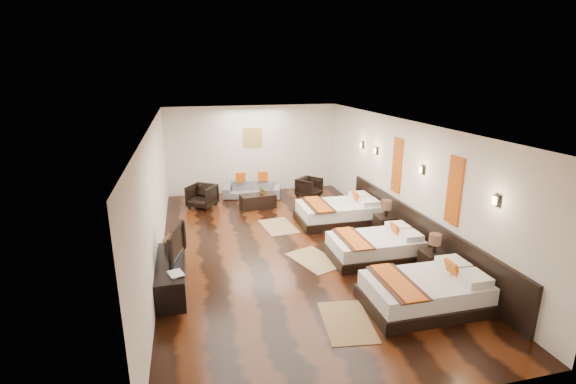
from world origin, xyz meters
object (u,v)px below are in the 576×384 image
object	(u,v)px
bed_near	(426,292)
table_plant	(262,190)
tv_console	(171,275)
figurine	(170,239)
sofa	(252,189)
nightstand_b	(385,223)
nightstand_a	(433,260)
book	(169,275)
armchair_left	(202,196)
armchair_right	(309,187)
tv	(172,244)
bed_mid	(376,247)
coffee_table	(258,201)
bed_far	(339,212)

from	to	relation	value
bed_near	table_plant	size ratio (longest dim) A/B	7.85
tv_console	figurine	world-z (taller)	figurine
sofa	tv_console	bearing A→B (deg)	-98.97
nightstand_b	table_plant	distance (m)	3.79
nightstand_a	figurine	size ratio (longest dim) A/B	2.66
book	armchair_left	size ratio (longest dim) A/B	0.41
bed_near	book	xyz separation A→B (m)	(-4.20, 1.05, 0.30)
bed_near	sofa	distance (m)	7.16
tv_console	book	bearing A→B (deg)	-90.00
nightstand_a	armchair_left	size ratio (longest dim) A/B	1.15
sofa	armchair_right	bearing A→B (deg)	2.73
bed_near	tv	xyz separation A→B (m)	(-4.15, 1.75, 0.57)
nightstand_b	tv_console	size ratio (longest dim) A/B	0.50
bed_mid	armchair_right	xyz separation A→B (m)	(-0.10, 4.59, 0.05)
bed_near	tv	distance (m)	4.54
nightstand_a	nightstand_b	world-z (taller)	nightstand_b
bed_near	bed_mid	xyz separation A→B (m)	(-0.00, 1.94, -0.01)
armchair_left	table_plant	xyz separation A→B (m)	(1.71, -0.43, 0.19)
book	armchair_right	bearing A→B (deg)	53.27
nightstand_a	table_plant	size ratio (longest dim) A/B	3.28
coffee_table	armchair_left	bearing A→B (deg)	164.15
bed_mid	figurine	size ratio (longest dim) A/B	6.05
bed_far	table_plant	world-z (taller)	bed_far
bed_near	nightstand_a	size ratio (longest dim) A/B	2.39
table_plant	nightstand_a	bearing A→B (deg)	-63.25
sofa	armchair_left	distance (m)	1.68
bed_near	nightstand_b	size ratio (longest dim) A/B	2.26
nightstand_a	armchair_left	distance (m)	6.77
bed_mid	nightstand_b	xyz separation A→B (m)	(0.75, 1.06, 0.06)
armchair_right	tv	bearing A→B (deg)	-170.60
tv	nightstand_b	bearing A→B (deg)	-60.83
bed_near	coffee_table	bearing A→B (deg)	107.64
bed_mid	table_plant	distance (m)	4.30
figurine	sofa	world-z (taller)	figurine
tv_console	armchair_right	distance (m)	6.39
book	armchair_right	world-z (taller)	armchair_right
bed_near	book	world-z (taller)	bed_near
bed_near	bed_mid	bearing A→B (deg)	90.04
bed_far	nightstand_b	xyz separation A→B (m)	(0.75, -1.16, 0.04)
tv_console	coffee_table	size ratio (longest dim) A/B	1.80
bed_mid	tv_console	xyz separation A→B (m)	(-4.19, -0.31, 0.02)
book	table_plant	bearing A→B (deg)	62.86
armchair_left	table_plant	bearing A→B (deg)	19.95
tv_console	figurine	distance (m)	0.80
bed_near	table_plant	bearing A→B (deg)	106.32
nightstand_a	book	bearing A→B (deg)	179.18
nightstand_b	figurine	xyz separation A→B (m)	(-4.95, -0.70, 0.39)
bed_mid	figurine	distance (m)	4.23
bed_far	armchair_right	bearing A→B (deg)	92.49
bed_near	figurine	size ratio (longest dim) A/B	6.37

